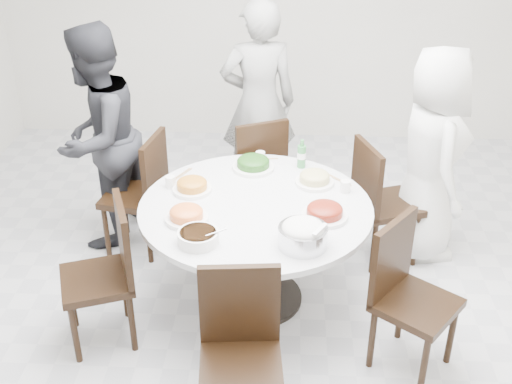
# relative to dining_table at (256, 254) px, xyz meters

# --- Properties ---
(floor) EXTENTS (6.00, 6.00, 0.01)m
(floor) POSITION_rel_dining_table_xyz_m (0.31, -0.20, -0.38)
(floor) COLOR silver
(floor) RESTS_ON ground
(wall_back) EXTENTS (6.00, 0.01, 2.80)m
(wall_back) POSITION_rel_dining_table_xyz_m (0.31, 2.80, 1.02)
(wall_back) COLOR silver
(wall_back) RESTS_ON ground
(dining_table) EXTENTS (1.50, 1.50, 0.75)m
(dining_table) POSITION_rel_dining_table_xyz_m (0.00, 0.00, 0.00)
(dining_table) COLOR silver
(dining_table) RESTS_ON floor
(chair_ne) EXTENTS (0.54, 0.54, 0.95)m
(chair_ne) POSITION_rel_dining_table_xyz_m (0.94, 0.57, 0.10)
(chair_ne) COLOR black
(chair_ne) RESTS_ON floor
(chair_n) EXTENTS (0.56, 0.56, 0.95)m
(chair_n) POSITION_rel_dining_table_xyz_m (-0.08, 1.04, 0.10)
(chair_n) COLOR black
(chair_n) RESTS_ON floor
(chair_nw) EXTENTS (0.49, 0.49, 0.95)m
(chair_nw) POSITION_rel_dining_table_xyz_m (-0.95, 0.59, 0.10)
(chair_nw) COLOR black
(chair_nw) RESTS_ON floor
(chair_sw) EXTENTS (0.54, 0.54, 0.95)m
(chair_sw) POSITION_rel_dining_table_xyz_m (-0.95, -0.44, 0.10)
(chair_sw) COLOR black
(chair_sw) RESTS_ON floor
(chair_s) EXTENTS (0.46, 0.46, 0.95)m
(chair_s) POSITION_rel_dining_table_xyz_m (-0.01, -1.13, 0.10)
(chair_s) COLOR black
(chair_s) RESTS_ON floor
(chair_se) EXTENTS (0.59, 0.59, 0.95)m
(chair_se) POSITION_rel_dining_table_xyz_m (0.96, -0.58, 0.10)
(chair_se) COLOR black
(chair_se) RESTS_ON floor
(diner_right) EXTENTS (0.62, 0.85, 1.60)m
(diner_right) POSITION_rel_dining_table_xyz_m (1.23, 0.69, 0.43)
(diner_right) COLOR silver
(diner_right) RESTS_ON floor
(diner_middle) EXTENTS (0.70, 0.53, 1.74)m
(diner_middle) POSITION_rel_dining_table_xyz_m (-0.06, 1.45, 0.50)
(diner_middle) COLOR black
(diner_middle) RESTS_ON floor
(diner_left) EXTENTS (0.85, 0.98, 1.70)m
(diner_left) POSITION_rel_dining_table_xyz_m (-1.22, 0.74, 0.48)
(diner_left) COLOR black
(diner_left) RESTS_ON floor
(dish_greens) EXTENTS (0.29, 0.29, 0.08)m
(dish_greens) POSITION_rel_dining_table_xyz_m (-0.04, 0.51, 0.41)
(dish_greens) COLOR white
(dish_greens) RESTS_ON dining_table
(dish_pale) EXTENTS (0.26, 0.26, 0.07)m
(dish_pale) POSITION_rel_dining_table_xyz_m (0.38, 0.31, 0.41)
(dish_pale) COLOR white
(dish_pale) RESTS_ON dining_table
(dish_orange) EXTENTS (0.26, 0.26, 0.07)m
(dish_orange) POSITION_rel_dining_table_xyz_m (-0.43, 0.16, 0.41)
(dish_orange) COLOR white
(dish_orange) RESTS_ON dining_table
(dish_redbrown) EXTENTS (0.29, 0.29, 0.07)m
(dish_redbrown) POSITION_rel_dining_table_xyz_m (0.43, -0.13, 0.41)
(dish_redbrown) COLOR white
(dish_redbrown) RESTS_ON dining_table
(dish_tofu) EXTENTS (0.26, 0.26, 0.07)m
(dish_tofu) POSITION_rel_dining_table_xyz_m (-0.41, -0.21, 0.41)
(dish_tofu) COLOR white
(dish_tofu) RESTS_ON dining_table
(rice_bowl) EXTENTS (0.29, 0.29, 0.12)m
(rice_bowl) POSITION_rel_dining_table_xyz_m (0.30, -0.44, 0.44)
(rice_bowl) COLOR silver
(rice_bowl) RESTS_ON dining_table
(soup_bowl) EXTENTS (0.24, 0.24, 0.07)m
(soup_bowl) POSITION_rel_dining_table_xyz_m (-0.31, -0.44, 0.41)
(soup_bowl) COLOR white
(soup_bowl) RESTS_ON dining_table
(beverage_bottle) EXTENTS (0.06, 0.06, 0.21)m
(beverage_bottle) POSITION_rel_dining_table_xyz_m (0.30, 0.56, 0.48)
(beverage_bottle) COLOR #337F3F
(beverage_bottle) RESTS_ON dining_table
(tea_cups) EXTENTS (0.07, 0.07, 0.08)m
(tea_cups) POSITION_rel_dining_table_xyz_m (0.00, 0.58, 0.42)
(tea_cups) COLOR white
(tea_cups) RESTS_ON dining_table
(chopsticks) EXTENTS (0.24, 0.04, 0.01)m
(chopsticks) POSITION_rel_dining_table_xyz_m (0.00, 0.70, 0.38)
(chopsticks) COLOR #A88159
(chopsticks) RESTS_ON dining_table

